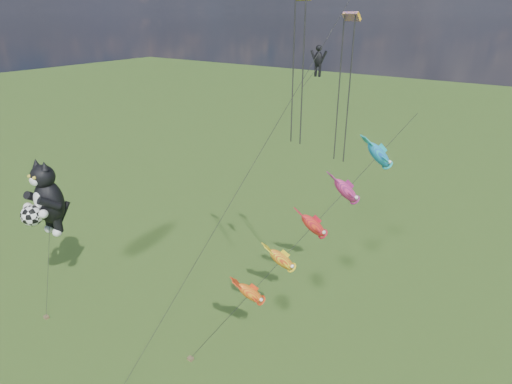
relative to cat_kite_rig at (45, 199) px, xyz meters
The scene contains 4 objects.
ground 9.84m from the cat_kite_rig, 123.02° to the right, with size 300.00×300.00×0.00m, color #204110.
cat_kite_rig is the anchor object (origin of this frame).
fish_windsock_rig 20.65m from the cat_kite_rig, 22.08° to the left, with size 10.02×12.57×16.49m.
parafoil_rig 22.69m from the cat_kite_rig, 23.57° to the left, with size 7.85×16.19×23.63m.
Camera 1 is at (32.46, -12.58, 22.62)m, focal length 30.00 mm.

